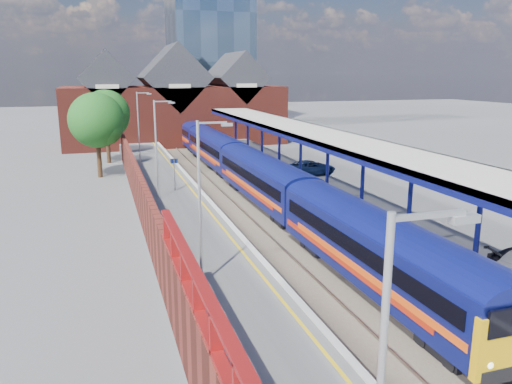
% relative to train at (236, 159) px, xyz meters
% --- Properties ---
extents(ground, '(240.00, 240.00, 0.00)m').
position_rel_train_xyz_m(ground, '(-1.49, 0.09, -2.12)').
color(ground, '#5B5B5E').
rests_on(ground, ground).
extents(ballast_bed, '(6.00, 76.00, 0.06)m').
position_rel_train_xyz_m(ballast_bed, '(-1.49, -9.91, -2.09)').
color(ballast_bed, '#473D33').
rests_on(ballast_bed, ground).
extents(rails, '(4.51, 76.00, 0.14)m').
position_rel_train_xyz_m(rails, '(-1.49, -9.91, -2.00)').
color(rails, slate).
rests_on(rails, ground).
extents(left_platform, '(5.00, 76.00, 1.00)m').
position_rel_train_xyz_m(left_platform, '(-6.99, -9.91, -1.62)').
color(left_platform, '#565659').
rests_on(left_platform, ground).
extents(right_platform, '(6.00, 76.00, 1.00)m').
position_rel_train_xyz_m(right_platform, '(4.51, -9.91, -1.62)').
color(right_platform, '#565659').
rests_on(right_platform, ground).
extents(coping_left, '(0.30, 76.00, 0.05)m').
position_rel_train_xyz_m(coping_left, '(-4.64, -9.91, -1.10)').
color(coping_left, silver).
rests_on(coping_left, left_platform).
extents(coping_right, '(0.30, 76.00, 0.05)m').
position_rel_train_xyz_m(coping_right, '(1.66, -9.91, -1.10)').
color(coping_right, silver).
rests_on(coping_right, right_platform).
extents(yellow_line, '(0.14, 76.00, 0.01)m').
position_rel_train_xyz_m(yellow_line, '(-5.24, -9.91, -1.12)').
color(yellow_line, yellow).
rests_on(yellow_line, left_platform).
extents(train, '(2.93, 65.92, 3.45)m').
position_rel_train_xyz_m(train, '(0.00, 0.00, 0.00)').
color(train, '#0C1155').
rests_on(train, ground).
extents(canopy, '(4.50, 52.00, 4.48)m').
position_rel_train_xyz_m(canopy, '(3.99, -7.96, 3.13)').
color(canopy, navy).
rests_on(canopy, right_platform).
extents(lamp_post_b, '(1.48, 0.18, 7.00)m').
position_rel_train_xyz_m(lamp_post_b, '(-7.86, -23.91, 2.87)').
color(lamp_post_b, '#A5A8AA').
rests_on(lamp_post_b, left_platform).
extents(lamp_post_c, '(1.48, 0.18, 7.00)m').
position_rel_train_xyz_m(lamp_post_c, '(-7.86, -7.91, 2.87)').
color(lamp_post_c, '#A5A8AA').
rests_on(lamp_post_c, left_platform).
extents(lamp_post_d, '(1.48, 0.18, 7.00)m').
position_rel_train_xyz_m(lamp_post_d, '(-7.86, 8.09, 2.87)').
color(lamp_post_d, '#A5A8AA').
rests_on(lamp_post_d, left_platform).
extents(platform_sign, '(0.55, 0.08, 2.50)m').
position_rel_train_xyz_m(platform_sign, '(-6.49, -5.91, 0.57)').
color(platform_sign, '#A5A8AA').
rests_on(platform_sign, left_platform).
extents(brick_wall, '(0.35, 50.00, 3.86)m').
position_rel_train_xyz_m(brick_wall, '(-9.59, -16.37, 0.33)').
color(brick_wall, maroon).
rests_on(brick_wall, left_platform).
extents(station_building, '(30.00, 12.12, 13.78)m').
position_rel_train_xyz_m(station_building, '(-1.49, 28.09, 3.33)').
color(station_building, maroon).
rests_on(station_building, ground).
extents(glass_tower, '(14.20, 14.20, 40.30)m').
position_rel_train_xyz_m(glass_tower, '(8.51, 50.09, 18.08)').
color(glass_tower, '#445C74').
rests_on(glass_tower, ground).
extents(tree_near, '(5.20, 5.20, 8.10)m').
position_rel_train_xyz_m(tree_near, '(-11.84, 5.99, 3.23)').
color(tree_near, '#382314').
rests_on(tree_near, ground).
extents(tree_far, '(5.20, 5.20, 8.10)m').
position_rel_train_xyz_m(tree_far, '(-10.84, 13.99, 3.23)').
color(tree_far, '#382314').
rests_on(tree_far, ground).
extents(parked_car_blue, '(5.04, 3.10, 1.30)m').
position_rel_train_xyz_m(parked_car_blue, '(5.90, -3.46, -0.47)').
color(parked_car_blue, navy).
rests_on(parked_car_blue, right_platform).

